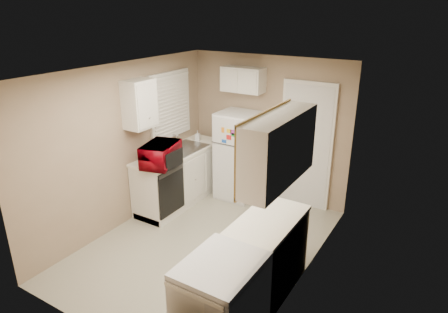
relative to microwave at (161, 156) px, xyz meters
The scene contains 19 objects.
floor 1.43m from the microwave, 15.21° to the right, with size 3.80×3.80×0.00m, color #B3AF99.
ceiling 1.66m from the microwave, 15.21° to the right, with size 3.80×3.80×0.00m, color white.
wall_left 0.55m from the microwave, 151.17° to the right, with size 3.80×3.80×0.00m, color gray.
wall_right 2.36m from the microwave, ahead, with size 3.80×3.80×0.00m, color gray.
wall_back 1.90m from the microwave, 60.33° to the left, with size 2.80×2.80×0.00m, color gray.
wall_front 2.35m from the microwave, 66.49° to the right, with size 2.80×2.80×0.00m, color gray.
left_counter 0.90m from the microwave, 104.16° to the left, with size 0.60×1.80×0.90m, color silver.
dishwasher 0.58m from the microwave, 19.57° to the left, with size 0.03×0.58×0.72m, color black.
sink 0.83m from the microwave, 101.57° to the left, with size 0.54×0.74×0.16m, color gray.
microwave is the anchor object (origin of this frame).
soap_bottle 1.26m from the microwave, 99.73° to the left, with size 0.08×0.08×0.18m, color white.
window_blinds 1.06m from the microwave, 118.00° to the left, with size 0.10×0.98×1.08m, color silver.
upper_cabinet_left 0.81m from the microwave, behind, with size 0.30×0.45×0.70m, color silver.
refrigerator 1.44m from the microwave, 66.32° to the left, with size 0.62×0.60×1.50m, color silver.
cabinet_over_fridge 1.85m from the microwave, 70.24° to the left, with size 0.70×0.30×0.40m, color silver.
interior_door 2.29m from the microwave, 44.43° to the left, with size 0.86×0.06×2.08m, color silver.
right_counter 2.37m from the microwave, 27.37° to the right, with size 0.60×2.00×0.90m, color silver.
stove 2.70m from the microwave, 38.60° to the right, with size 0.65×0.80×0.97m, color silver.
upper_cabinet_right 2.43m from the microwave, 19.04° to the right, with size 0.30×1.20×0.70m, color silver.
Camera 1 is at (2.71, -3.94, 3.12)m, focal length 32.00 mm.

